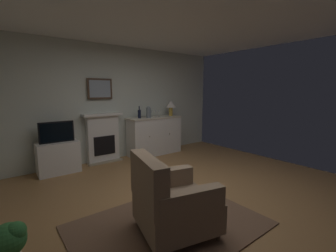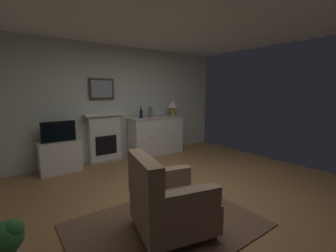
{
  "view_description": "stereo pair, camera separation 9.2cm",
  "coord_description": "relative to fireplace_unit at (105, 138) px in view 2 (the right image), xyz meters",
  "views": [
    {
      "loc": [
        -2.25,
        -2.37,
        1.59
      ],
      "look_at": [
        0.07,
        0.66,
        1.0
      ],
      "focal_mm": 24.35,
      "sensor_mm": 36.0,
      "label": 1
    },
    {
      "loc": [
        -2.18,
        -2.43,
        1.59
      ],
      "look_at": [
        0.07,
        0.66,
        1.0
      ],
      "focal_mm": 24.35,
      "sensor_mm": 36.0,
      "label": 2
    }
  ],
  "objects": [
    {
      "name": "sideboard_cabinet",
      "position": [
        1.28,
        -0.18,
        -0.07
      ],
      "size": [
        1.39,
        0.49,
        0.94
      ],
      "color": "white",
      "rests_on": "ground_plane"
    },
    {
      "name": "wall_rear",
      "position": [
        0.37,
        0.13,
        0.76
      ],
      "size": [
        5.8,
        0.06,
        2.61
      ],
      "primitive_type": "cube",
      "color": "silver",
      "rests_on": "ground_plane"
    },
    {
      "name": "ground_plane",
      "position": [
        0.37,
        -2.49,
        -0.6
      ],
      "size": [
        5.8,
        5.3,
        0.1
      ],
      "primitive_type": "cube",
      "color": "#9E7042",
      "rests_on": "ground"
    },
    {
      "name": "wine_glass_left",
      "position": [
        1.21,
        -0.16,
        0.52
      ],
      "size": [
        0.07,
        0.07,
        0.16
      ],
      "color": "silver",
      "rests_on": "sideboard_cabinet"
    },
    {
      "name": "framed_picture",
      "position": [
        -0.0,
        0.05,
        1.09
      ],
      "size": [
        0.55,
        0.04,
        0.45
      ],
      "color": "#473323"
    },
    {
      "name": "wine_glass_center",
      "position": [
        1.32,
        -0.18,
        0.52
      ],
      "size": [
        0.07,
        0.07,
        0.16
      ],
      "color": "silver",
      "rests_on": "sideboard_cabinet"
    },
    {
      "name": "tv_cabinet",
      "position": [
        -0.98,
        -0.16,
        -0.24
      ],
      "size": [
        0.75,
        0.42,
        0.62
      ],
      "color": "white",
      "rests_on": "ground_plane"
    },
    {
      "name": "table_lamp",
      "position": [
        1.8,
        -0.18,
        0.68
      ],
      "size": [
        0.26,
        0.26,
        0.4
      ],
      "color": "#B79338",
      "rests_on": "sideboard_cabinet"
    },
    {
      "name": "wine_bottle",
      "position": [
        0.87,
        -0.14,
        0.5
      ],
      "size": [
        0.08,
        0.08,
        0.29
      ],
      "color": "black",
      "rests_on": "sideboard_cabinet"
    },
    {
      "name": "vase_decorative",
      "position": [
        1.08,
        -0.23,
        0.54
      ],
      "size": [
        0.11,
        0.11,
        0.28
      ],
      "color": "slate",
      "rests_on": "sideboard_cabinet"
    },
    {
      "name": "tv_set",
      "position": [
        -0.98,
        -0.19,
        0.27
      ],
      "size": [
        0.62,
        0.07,
        0.4
      ],
      "color": "black",
      "rests_on": "tv_cabinet"
    },
    {
      "name": "fireplace_unit",
      "position": [
        0.0,
        0.0,
        0.0
      ],
      "size": [
        0.87,
        0.3,
        1.1
      ],
      "color": "white",
      "rests_on": "ground_plane"
    },
    {
      "name": "potted_plant_fern",
      "position": [
        -1.88,
        -2.52,
        -0.29
      ],
      "size": [
        0.3,
        0.3,
        0.43
      ],
      "color": "silver",
      "rests_on": "ground_plane"
    },
    {
      "name": "area_rug",
      "position": [
        -0.35,
        -2.89,
        -0.54
      ],
      "size": [
        2.16,
        1.56,
        0.02
      ],
      "primitive_type": "cube",
      "color": "brown",
      "rests_on": "ground_plane"
    },
    {
      "name": "armchair",
      "position": [
        -0.43,
        -3.03,
        -0.17
      ],
      "size": [
        0.96,
        0.92,
        0.92
      ],
      "color": "#8C7259",
      "rests_on": "ground_plane"
    },
    {
      "name": "ceiling_slab",
      "position": [
        0.37,
        -2.49,
        2.11
      ],
      "size": [
        5.8,
        5.3,
        0.08
      ],
      "primitive_type": "cube",
      "color": "white"
    },
    {
      "name": "wine_glass_right",
      "position": [
        1.43,
        -0.15,
        0.52
      ],
      "size": [
        0.07,
        0.07,
        0.16
      ],
      "color": "silver",
      "rests_on": "sideboard_cabinet"
    }
  ]
}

